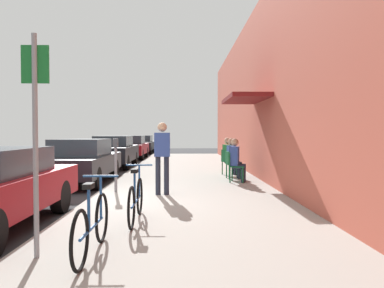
% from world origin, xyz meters
% --- Properties ---
extents(ground_plane, '(60.00, 60.00, 0.00)m').
position_xyz_m(ground_plane, '(0.00, 0.00, 0.00)').
color(ground_plane, '#2D2D30').
extents(sidewalk_slab, '(4.50, 32.00, 0.12)m').
position_xyz_m(sidewalk_slab, '(2.25, 2.00, 0.06)').
color(sidewalk_slab, '#9E9B93').
rests_on(sidewalk_slab, ground_plane).
extents(building_facade, '(1.40, 32.00, 5.77)m').
position_xyz_m(building_facade, '(4.65, 2.01, 2.88)').
color(building_facade, '#BC5442').
rests_on(building_facade, ground_plane).
extents(parked_car_1, '(1.80, 4.40, 1.38)m').
position_xyz_m(parked_car_1, '(-1.10, 3.67, 0.71)').
color(parked_car_1, black).
rests_on(parked_car_1, ground_plane).
extents(parked_car_2, '(1.80, 4.40, 1.43)m').
position_xyz_m(parked_car_2, '(-1.10, 9.06, 0.74)').
color(parked_car_2, black).
rests_on(parked_car_2, ground_plane).
extents(parked_car_3, '(1.80, 4.40, 1.41)m').
position_xyz_m(parked_car_3, '(-1.10, 14.73, 0.73)').
color(parked_car_3, maroon).
rests_on(parked_car_3, ground_plane).
extents(parked_car_4, '(1.80, 4.40, 1.38)m').
position_xyz_m(parked_car_4, '(-1.10, 20.61, 0.72)').
color(parked_car_4, black).
rests_on(parked_car_4, ground_plane).
extents(parking_meter, '(0.12, 0.10, 1.32)m').
position_xyz_m(parking_meter, '(0.45, 1.15, 0.89)').
color(parking_meter, slate).
rests_on(parking_meter, sidewalk_slab).
extents(street_sign, '(0.32, 0.06, 2.60)m').
position_xyz_m(street_sign, '(0.40, -3.66, 1.64)').
color(street_sign, gray).
rests_on(street_sign, sidewalk_slab).
extents(bicycle_0, '(0.46, 1.71, 0.90)m').
position_xyz_m(bicycle_0, '(1.03, -3.59, 0.48)').
color(bicycle_0, black).
rests_on(bicycle_0, sidewalk_slab).
extents(bicycle_1, '(0.46, 1.71, 0.90)m').
position_xyz_m(bicycle_1, '(1.33, -1.91, 0.48)').
color(bicycle_1, black).
rests_on(bicycle_1, sidewalk_slab).
extents(cafe_chair_0, '(0.55, 0.55, 0.87)m').
position_xyz_m(cafe_chair_0, '(3.63, 2.95, 0.62)').
color(cafe_chair_0, '#14592D').
rests_on(cafe_chair_0, sidewalk_slab).
extents(seated_patron_0, '(0.50, 0.46, 1.29)m').
position_xyz_m(seated_patron_0, '(3.69, 2.94, 0.82)').
color(seated_patron_0, '#232838').
rests_on(seated_patron_0, sidewalk_slab).
extents(cafe_chair_1, '(0.49, 0.49, 0.87)m').
position_xyz_m(cafe_chair_1, '(3.63, 3.76, 0.62)').
color(cafe_chair_1, '#14592D').
rests_on(cafe_chair_1, sidewalk_slab).
extents(seated_patron_1, '(0.46, 0.39, 1.29)m').
position_xyz_m(seated_patron_1, '(3.69, 3.76, 0.82)').
color(seated_patron_1, '#232838').
rests_on(seated_patron_1, sidewalk_slab).
extents(cafe_chair_2, '(0.55, 0.55, 0.87)m').
position_xyz_m(cafe_chair_2, '(3.63, 4.82, 0.62)').
color(cafe_chair_2, '#14592D').
rests_on(cafe_chair_2, sidewalk_slab).
extents(seated_patron_2, '(0.50, 0.46, 1.29)m').
position_xyz_m(seated_patron_2, '(3.69, 4.84, 0.82)').
color(seated_patron_2, '#232838').
rests_on(seated_patron_2, sidewalk_slab).
extents(pedestrian_standing, '(0.36, 0.22, 1.70)m').
position_xyz_m(pedestrian_standing, '(1.62, 0.73, 1.12)').
color(pedestrian_standing, '#232838').
rests_on(pedestrian_standing, sidewalk_slab).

